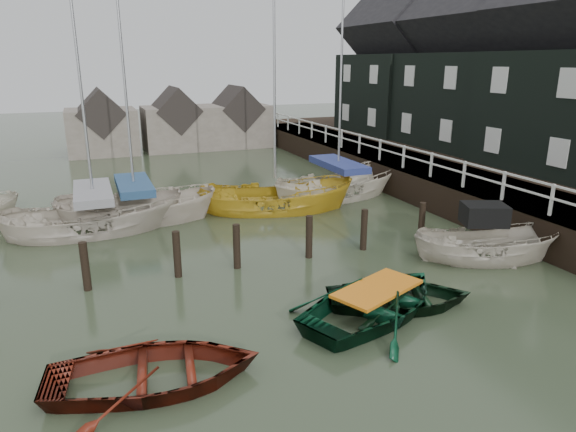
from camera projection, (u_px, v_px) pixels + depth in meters
name	position (u px, v px, depth m)	size (l,w,h in m)	color
ground	(313.00, 302.00, 13.50)	(120.00, 120.00, 0.00)	#333D27
pier	(404.00, 174.00, 25.53)	(3.04, 32.00, 2.70)	black
land_strip	(490.00, 179.00, 27.68)	(14.00, 38.00, 1.50)	black
quay_houses	(523.00, 70.00, 24.84)	(6.52, 28.14, 10.01)	black
mooring_pilings	(240.00, 252.00, 15.63)	(13.72, 0.22, 1.80)	black
far_sheds	(174.00, 123.00, 36.39)	(14.00, 4.08, 4.39)	#665B51
rowboat_red	(157.00, 384.00, 10.08)	(2.96, 4.14, 0.86)	#54170C
rowboat_green	(376.00, 314.00, 12.88)	(3.26, 4.56, 0.94)	#08311C
rowboat_dkgreen	(399.00, 306.00, 13.31)	(2.67, 3.74, 0.77)	black
motorboat	(484.00, 258.00, 16.26)	(4.83, 3.28, 2.69)	#BFB5A3
sailboat_a	(97.00, 230.00, 19.07)	(6.55, 2.64, 11.89)	beige
sailboat_b	(137.00, 219.00, 20.37)	(6.65, 3.75, 12.45)	beige
sailboat_c	(275.00, 210.00, 21.86)	(7.00, 4.12, 10.68)	gold
sailboat_d	(338.00, 196.00, 23.94)	(7.04, 3.59, 11.87)	beige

